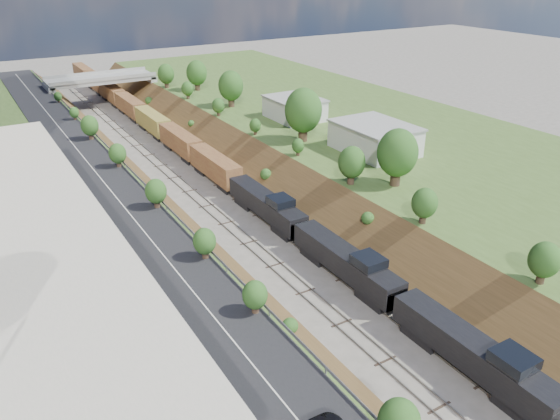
{
  "coord_description": "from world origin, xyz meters",
  "views": [
    {
      "loc": [
        -29.94,
        -8.99,
        32.24
      ],
      "look_at": [
        -0.98,
        39.24,
        6.0
      ],
      "focal_mm": 35.0,
      "sensor_mm": 36.0,
      "label": 1
    }
  ],
  "objects": [
    {
      "name": "rail_left_track",
      "position": [
        -2.6,
        60.0,
        0.09
      ],
      "size": [
        1.58,
        180.0,
        0.18
      ],
      "primitive_type": "cube",
      "color": "gray",
      "rests_on": "ground"
    },
    {
      "name": "platform_right",
      "position": [
        33.0,
        60.0,
        2.5
      ],
      "size": [
        44.0,
        180.0,
        5.0
      ],
      "primitive_type": "cube",
      "color": "#425B25",
      "rests_on": "ground"
    },
    {
      "name": "road",
      "position": [
        -15.5,
        60.0,
        5.05
      ],
      "size": [
        8.0,
        180.0,
        0.1
      ],
      "primitive_type": "cube",
      "color": "black",
      "rests_on": "platform_left"
    },
    {
      "name": "tree_left_crest",
      "position": [
        -11.8,
        20.0,
        7.04
      ],
      "size": [
        2.45,
        2.45,
        3.55
      ],
      "color": "#473323",
      "rests_on": "platform_left"
    },
    {
      "name": "guardrail",
      "position": [
        -11.4,
        59.8,
        5.55
      ],
      "size": [
        0.1,
        171.0,
        0.7
      ],
      "color": "#99999E",
      "rests_on": "platform_left"
    },
    {
      "name": "tree_right_large",
      "position": [
        17.0,
        40.0,
        9.38
      ],
      "size": [
        5.25,
        5.25,
        7.61
      ],
      "color": "#473323",
      "rests_on": "platform_right"
    },
    {
      "name": "white_building_far",
      "position": [
        23.0,
        74.0,
        6.8
      ],
      "size": [
        8.0,
        10.0,
        3.6
      ],
      "primitive_type": "cube",
      "color": "silver",
      "rests_on": "platform_right"
    },
    {
      "name": "freight_train",
      "position": [
        2.6,
        86.57,
        2.44
      ],
      "size": [
        2.74,
        155.48,
        4.55
      ],
      "color": "black",
      "rests_on": "ground"
    },
    {
      "name": "white_building_near",
      "position": [
        23.5,
        52.0,
        7.0
      ],
      "size": [
        9.0,
        12.0,
        4.0
      ],
      "primitive_type": "cube",
      "color": "silver",
      "rests_on": "platform_right"
    },
    {
      "name": "overpass",
      "position": [
        0.0,
        122.0,
        4.92
      ],
      "size": [
        24.5,
        8.3,
        7.4
      ],
      "color": "gray",
      "rests_on": "ground"
    },
    {
      "name": "commercial_building",
      "position": [
        -28.0,
        38.0,
        8.51
      ],
      "size": [
        14.3,
        62.3,
        7.0
      ],
      "color": "brown",
      "rests_on": "platform_left"
    },
    {
      "name": "rail_right_track",
      "position": [
        2.6,
        60.0,
        0.09
      ],
      "size": [
        1.58,
        180.0,
        0.18
      ],
      "primitive_type": "cube",
      "color": "gray",
      "rests_on": "ground"
    },
    {
      "name": "embankment_right",
      "position": [
        11.0,
        60.0,
        0.0
      ],
      "size": [
        10.0,
        180.0,
        10.0
      ],
      "primitive_type": "cube",
      "rotation": [
        0.0,
        0.79,
        0.0
      ],
      "color": "brown",
      "rests_on": "ground"
    },
    {
      "name": "embankment_left",
      "position": [
        -11.0,
        60.0,
        0.0
      ],
      "size": [
        10.0,
        180.0,
        10.0
      ],
      "primitive_type": "cube",
      "rotation": [
        0.0,
        0.79,
        0.0
      ],
      "color": "brown",
      "rests_on": "ground"
    }
  ]
}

